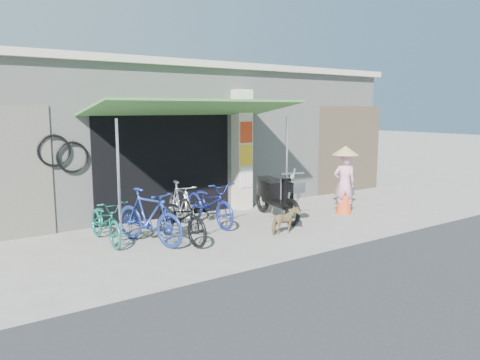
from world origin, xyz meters
TOP-DOWN VIEW (x-y plane):
  - ground at (0.00, 0.00)m, footprint 80.00×80.00m
  - bicycle_shop at (-0.00, 5.09)m, footprint 12.30×5.30m
  - shop_pillar at (0.85, 2.45)m, footprint 0.42×0.44m
  - awning at (-0.90, 1.63)m, footprint 4.60×1.88m
  - neighbour_right at (5.00, 2.59)m, footprint 2.60×0.06m
  - bike_teal at (-3.08, 1.32)m, footprint 0.57×1.62m
  - bike_blue at (-2.43, 0.80)m, footprint 1.02×1.81m
  - bike_black at (-1.85, 0.61)m, footprint 0.72×1.79m
  - bike_silver at (-1.37, 1.53)m, footprint 0.71×1.70m
  - bike_navy at (-0.72, 1.43)m, footprint 0.69×1.87m
  - street_dog at (0.13, -0.15)m, footprint 0.67×0.35m
  - moped at (0.85, 1.07)m, footprint 0.70×2.04m
  - nun at (2.53, 0.50)m, footprint 0.64×0.64m

SIDE VIEW (x-z plane):
  - ground at x=0.00m, z-range 0.00..0.00m
  - street_dog at x=0.13m, z-range 0.00..0.54m
  - bike_teal at x=-3.08m, z-range 0.00..0.85m
  - bike_black at x=-1.85m, z-range 0.00..0.92m
  - bike_navy at x=-0.72m, z-range 0.00..0.97m
  - bike_silver at x=-1.37m, z-range 0.00..0.99m
  - bike_blue at x=-2.43m, z-range 0.00..1.05m
  - moped at x=0.85m, z-range -0.05..1.11m
  - nun at x=2.53m, z-range 0.00..1.65m
  - neighbour_right at x=5.00m, z-range 0.00..2.60m
  - shop_pillar at x=0.85m, z-range 0.00..3.00m
  - bicycle_shop at x=0.00m, z-range 0.00..3.66m
  - awning at x=-0.90m, z-range 1.15..3.88m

